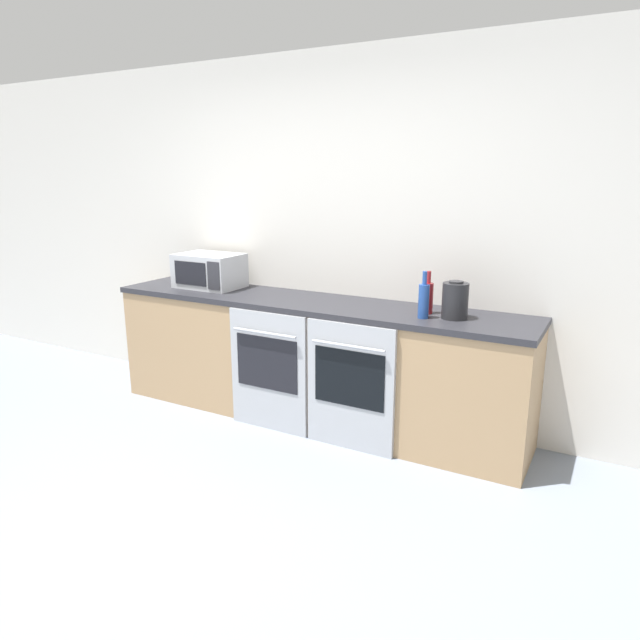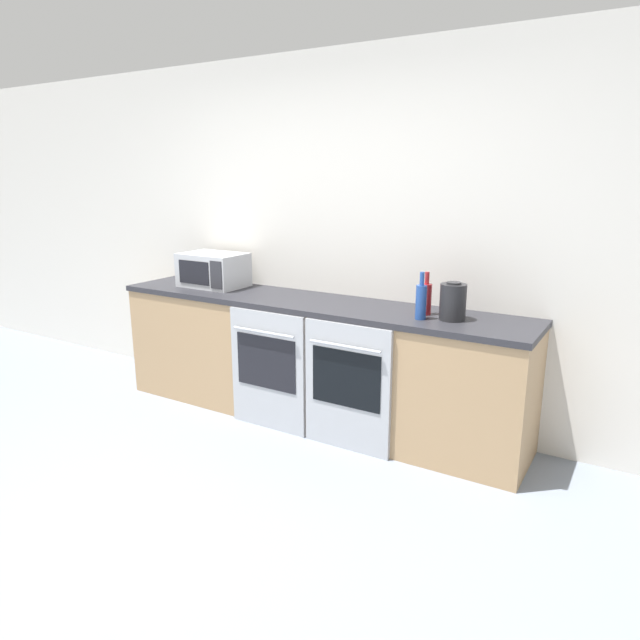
# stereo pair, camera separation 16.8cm
# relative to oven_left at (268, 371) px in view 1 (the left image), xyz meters

# --- Properties ---
(ground_plane) EXTENTS (16.00, 16.00, 0.00)m
(ground_plane) POSITION_rel_oven_left_xyz_m (0.17, -1.41, -0.43)
(ground_plane) COLOR gray
(wall_back) EXTENTS (10.00, 0.06, 2.60)m
(wall_back) POSITION_rel_oven_left_xyz_m (0.17, 0.63, 0.87)
(wall_back) COLOR silver
(wall_back) RESTS_ON ground_plane
(counter_back) EXTENTS (3.12, 0.61, 0.89)m
(counter_back) POSITION_rel_oven_left_xyz_m (0.17, 0.31, 0.01)
(counter_back) COLOR tan
(counter_back) RESTS_ON ground_plane
(oven_left) EXTENTS (0.61, 0.06, 0.85)m
(oven_left) POSITION_rel_oven_left_xyz_m (0.00, 0.00, 0.00)
(oven_left) COLOR #A8AAAF
(oven_left) RESTS_ON ground_plane
(oven_right) EXTENTS (0.61, 0.06, 0.85)m
(oven_right) POSITION_rel_oven_left_xyz_m (0.63, 0.00, 0.00)
(oven_right) COLOR #A8AAAF
(oven_right) RESTS_ON ground_plane
(microwave) EXTENTS (0.50, 0.35, 0.26)m
(microwave) POSITION_rel_oven_left_xyz_m (-0.77, 0.35, 0.59)
(microwave) COLOR #B7BABF
(microwave) RESTS_ON counter_back
(bottle_red) EXTENTS (0.07, 0.07, 0.27)m
(bottle_red) POSITION_rel_oven_left_xyz_m (1.01, 0.33, 0.57)
(bottle_red) COLOR maroon
(bottle_red) RESTS_ON counter_back
(bottle_blue) EXTENTS (0.07, 0.07, 0.29)m
(bottle_blue) POSITION_rel_oven_left_xyz_m (1.03, 0.20, 0.57)
(bottle_blue) COLOR #234793
(bottle_blue) RESTS_ON counter_back
(kettle) EXTENTS (0.16, 0.16, 0.23)m
(kettle) POSITION_rel_oven_left_xyz_m (1.20, 0.28, 0.57)
(kettle) COLOR #232326
(kettle) RESTS_ON counter_back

